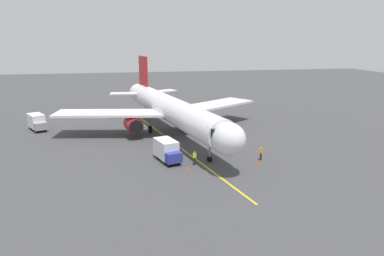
# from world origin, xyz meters

# --- Properties ---
(ground_plane) EXTENTS (220.00, 220.00, 0.00)m
(ground_plane) POSITION_xyz_m (0.00, 0.00, 0.00)
(ground_plane) COLOR #424244
(apron_lead_in_line) EXTENTS (8.14, 39.26, 0.01)m
(apron_lead_in_line) POSITION_xyz_m (-0.84, 8.19, 0.01)
(apron_lead_in_line) COLOR yellow
(apron_lead_in_line) RESTS_ON ground
(airplane) EXTENTS (34.12, 40.10, 11.50)m
(airplane) POSITION_xyz_m (-0.79, 1.91, 4.00)
(airplane) COLOR white
(airplane) RESTS_ON ground
(ground_crew_marshaller) EXTENTS (0.47, 0.41, 1.71)m
(ground_crew_marshaller) POSITION_xyz_m (-1.47, 16.19, 0.89)
(ground_crew_marshaller) COLOR #23232D
(ground_crew_marshaller) RESTS_ON ground
(ground_crew_wing_walker) EXTENTS (0.45, 0.35, 1.71)m
(ground_crew_wing_walker) POSITION_xyz_m (-9.88, 16.08, 0.89)
(ground_crew_wing_walker) COLOR #23232D
(ground_crew_wing_walker) RESTS_ON ground
(box_truck_near_nose) EXTENTS (3.12, 4.96, 2.62)m
(box_truck_near_nose) POSITION_xyz_m (1.51, 14.20, 1.39)
(box_truck_near_nose) COLOR #2D3899
(box_truck_near_nose) RESTS_ON ground
(box_truck_portside) EXTENTS (3.80, 4.99, 2.62)m
(box_truck_portside) POSITION_xyz_m (20.31, -5.55, 1.39)
(box_truck_portside) COLOR #9E9EA3
(box_truck_portside) RESTS_ON ground
(safety_cone_nose_left) EXTENTS (0.32, 0.32, 0.55)m
(safety_cone_nose_left) POSITION_xyz_m (-8.60, 17.99, 0.28)
(safety_cone_nose_left) COLOR #F2590F
(safety_cone_nose_left) RESTS_ON ground
(safety_cone_nose_right) EXTENTS (0.32, 0.32, 0.55)m
(safety_cone_nose_right) POSITION_xyz_m (9.19, 12.48, 0.28)
(safety_cone_nose_right) COLOR #F2590F
(safety_cone_nose_right) RESTS_ON ground
(safety_cone_wing_port) EXTENTS (0.32, 0.32, 0.55)m
(safety_cone_wing_port) POSITION_xyz_m (-0.34, 17.92, 0.28)
(safety_cone_wing_port) COLOR #F2590F
(safety_cone_wing_port) RESTS_ON ground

